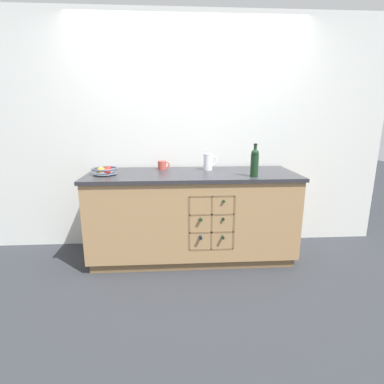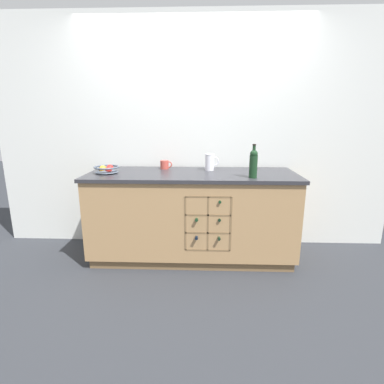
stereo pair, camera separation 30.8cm
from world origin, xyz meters
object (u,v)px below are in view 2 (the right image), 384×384
object	(u,v)px
fruit_bowl	(107,169)
standing_wine_bottle	(253,163)
white_pitcher	(210,162)
ceramic_mug	(165,165)

from	to	relation	value
fruit_bowl	standing_wine_bottle	world-z (taller)	standing_wine_bottle
white_pitcher	ceramic_mug	xyz separation A→B (m)	(-0.49, 0.07, -0.05)
white_pitcher	ceramic_mug	world-z (taller)	white_pitcher
ceramic_mug	standing_wine_bottle	size ratio (longest dim) A/B	0.41
fruit_bowl	ceramic_mug	world-z (taller)	ceramic_mug
fruit_bowl	white_pitcher	xyz separation A→B (m)	(1.04, 0.21, 0.05)
white_pitcher	fruit_bowl	bearing A→B (deg)	-168.63
white_pitcher	standing_wine_bottle	distance (m)	0.56
white_pitcher	ceramic_mug	distance (m)	0.50
ceramic_mug	fruit_bowl	bearing A→B (deg)	-153.14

